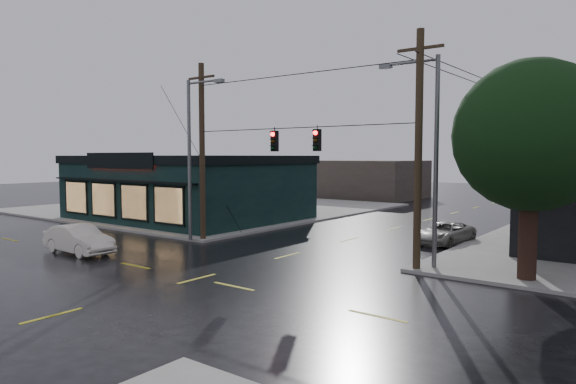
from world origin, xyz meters
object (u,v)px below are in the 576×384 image
Objects in this scene: utility_pole_nw at (203,241)px; utility_pole_ne at (416,272)px; sedan_cream at (79,239)px; suv_silver at (444,233)px; corner_tree at (531,136)px.

utility_pole_nw and utility_pole_ne have the same top height.
sedan_cream reaches higher than suv_silver.
corner_tree is 10.27m from suv_silver.
corner_tree reaches higher than suv_silver.
corner_tree is at bearing -42.69° from suv_silver.
utility_pole_nw is 13.74m from suv_silver.
utility_pole_ne is (-4.18, -0.78, -5.66)m from corner_tree.
utility_pole_nw is at bearing -18.71° from sedan_cream.
corner_tree reaches higher than utility_pole_ne.
utility_pole_nw reaches higher than suv_silver.
suv_silver is (-5.76, 6.83, -5.05)m from corner_tree.
corner_tree is 21.29m from sedan_cream.
utility_pole_ne reaches higher than suv_silver.
corner_tree is at bearing -69.07° from sedan_cream.
sedan_cream is at bearing -109.35° from utility_pole_nw.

